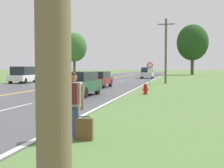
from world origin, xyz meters
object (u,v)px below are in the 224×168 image
at_px(car_silver_hatchback_receding, 147,73).
at_px(car_maroon_hatchback_mid_near, 98,79).
at_px(suitcase, 84,129).
at_px(tree_mid_treeline, 74,47).
at_px(car_dark_green_hatchback_approaching, 79,83).
at_px(car_white_van_mid_far, 23,75).
at_px(traffic_sign, 150,68).
at_px(tree_left_verge, 193,43).
at_px(car_dark_blue_van_distant, 145,71).
at_px(hitchhiker_person, 72,98).
at_px(fire_hydrant, 145,89).

bearing_deg(car_silver_hatchback_receding, car_maroon_hatchback_mid_near, -4.60).
bearing_deg(suitcase, tree_mid_treeline, 16.29).
relative_size(car_dark_green_hatchback_approaching, car_white_van_mid_far, 1.00).
bearing_deg(traffic_sign, car_white_van_mid_far, 170.96).
relative_size(suitcase, tree_left_verge, 0.05).
bearing_deg(tree_mid_treeline, car_silver_hatchback_receding, -37.78).
relative_size(car_maroon_hatchback_mid_near, car_silver_hatchback_receding, 0.93).
bearing_deg(car_dark_blue_van_distant, car_silver_hatchback_receding, 5.97).
xyz_separation_m(tree_left_verge, car_silver_hatchback_receding, (-8.02, -24.40, -6.59)).
relative_size(hitchhiker_person, tree_mid_treeline, 0.18).
bearing_deg(car_silver_hatchback_receding, tree_mid_treeline, -127.67).
bearing_deg(car_white_van_mid_far, car_silver_hatchback_receding, -36.16).
xyz_separation_m(tree_mid_treeline, car_dark_green_hatchback_approaching, (15.45, -44.44, -5.15)).
bearing_deg(car_maroon_hatchback_mid_near, car_silver_hatchback_receding, 176.75).
height_order(fire_hydrant, car_dark_blue_van_distant, car_dark_blue_van_distant).
xyz_separation_m(traffic_sign, car_silver_hatchback_receding, (-2.21, 20.22, -0.86)).
relative_size(car_silver_hatchback_receding, car_dark_blue_van_distant, 0.82).
distance_m(fire_hydrant, traffic_sign, 9.54).
bearing_deg(tree_left_verge, car_dark_blue_van_distant, 152.36).
relative_size(fire_hydrant, car_dark_blue_van_distant, 0.15).
height_order(car_maroon_hatchback_mid_near, car_white_van_mid_far, car_white_van_mid_far).
relative_size(fire_hydrant, tree_left_verge, 0.06).
bearing_deg(car_dark_blue_van_distant, fire_hydrant, 5.45).
height_order(tree_left_verge, tree_mid_treeline, tree_left_verge).
distance_m(tree_left_verge, car_dark_green_hatchback_approaching, 57.14).
height_order(hitchhiker_person, tree_left_verge, tree_left_verge).
distance_m(car_maroon_hatchback_mid_near, car_white_van_mid_far, 11.57).
xyz_separation_m(suitcase, fire_hydrant, (0.15, 12.96, 0.09)).
bearing_deg(fire_hydrant, car_silver_hatchback_receding, 95.31).
relative_size(tree_mid_treeline, car_white_van_mid_far, 2.22).
distance_m(traffic_sign, car_dark_blue_van_distant, 50.91).
relative_size(hitchhiker_person, tree_left_verge, 0.14).
bearing_deg(car_silver_hatchback_receding, traffic_sign, 6.35).
height_order(car_maroon_hatchback_mid_near, car_dark_blue_van_distant, car_dark_blue_van_distant).
relative_size(hitchhiker_person, fire_hydrant, 2.35).
relative_size(suitcase, car_maroon_hatchback_mid_near, 0.16).
height_order(car_silver_hatchback_receding, car_dark_blue_van_distant, car_dark_blue_van_distant).
relative_size(suitcase, car_dark_green_hatchback_approaching, 0.14).
height_order(tree_mid_treeline, car_white_van_mid_far, tree_mid_treeline).
bearing_deg(suitcase, car_maroon_hatchback_mid_near, 10.69).
xyz_separation_m(tree_left_verge, car_dark_blue_van_distant, (-11.40, 5.97, -6.51)).
bearing_deg(car_maroon_hatchback_mid_near, car_dark_blue_van_distant, -177.00).
distance_m(fire_hydrant, car_dark_blue_van_distant, 60.33).
bearing_deg(car_silver_hatchback_receding, tree_left_verge, 161.93).
relative_size(hitchhiker_person, suitcase, 2.84).
bearing_deg(hitchhiker_person, car_maroon_hatchback_mid_near, 9.85).
height_order(fire_hydrant, car_silver_hatchback_receding, car_silver_hatchback_receding).
bearing_deg(car_dark_blue_van_distant, tree_mid_treeline, -37.22).
relative_size(hitchhiker_person, car_dark_blue_van_distant, 0.34).
xyz_separation_m(suitcase, car_dark_green_hatchback_approaching, (-3.69, 10.99, 0.53)).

